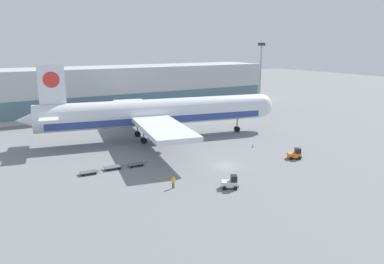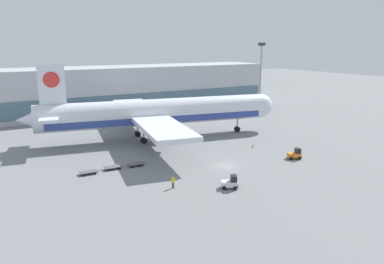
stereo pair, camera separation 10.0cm
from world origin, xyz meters
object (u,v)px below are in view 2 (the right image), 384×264
Objects in this scene: baggage_tug_mid at (295,154)px; baggage_dolly_lead at (89,172)px; airplane_main at (155,113)px; baggage_tug_foreground at (230,183)px; light_mast at (261,69)px; traffic_cone_near at (253,145)px; ground_crew_near at (173,181)px; baggage_dolly_third at (136,164)px; baggage_dolly_second at (113,167)px.

baggage_dolly_lead is (-35.57, 10.93, -0.49)m from baggage_tug_mid.
baggage_dolly_lead is (-19.55, -16.14, -5.45)m from airplane_main.
airplane_main is 20.45× the size of baggage_tug_foreground.
airplane_main is at bearing -154.06° from light_mast.
baggage_tug_mid is 3.71× the size of traffic_cone_near.
ground_crew_near is 2.37× the size of traffic_cone_near.
baggage_dolly_third is (-27.27, 10.97, -0.49)m from baggage_tug_mid.
baggage_dolly_second is (4.24, 0.41, 0.00)m from baggage_dolly_lead.
light_mast is 0.37× the size of airplane_main.
baggage_tug_mid is at bearing -15.09° from baggage_dolly_lead.
light_mast reaches higher than airplane_main.
baggage_tug_foreground reaches higher than ground_crew_near.
baggage_tug_mid is at bearing -17.90° from baggage_dolly_second.
light_mast is 57.60m from traffic_cone_near.
baggage_tug_mid reaches higher than traffic_cone_near.
baggage_dolly_third is 4.91× the size of traffic_cone_near.
ground_crew_near reaches higher than baggage_dolly_third.
baggage_dolly_lead is 33.97m from traffic_cone_near.
traffic_cone_near reaches higher than baggage_dolly_lead.
baggage_tug_foreground is 18.72m from baggage_dolly_third.
light_mast reaches higher than baggage_dolly_lead.
baggage_tug_foreground is at bearing -84.84° from airplane_main.
traffic_cone_near is (25.66, -0.70, -0.02)m from baggage_dolly_third.
baggage_dolly_lead is at bearing -129.91° from airplane_main.
traffic_cone_near is (-37.46, -42.04, -12.12)m from light_mast.
ground_crew_near is at bearing -154.59° from traffic_cone_near.
airplane_main reaches higher than ground_crew_near.
light_mast is 5.74× the size of baggage_dolly_second.
baggage_dolly_third is at bearing -114.37° from airplane_main.
light_mast is 28.20× the size of traffic_cone_near.
traffic_cone_near is at bearing 0.88° from baggage_dolly_lead.
ground_crew_near is (-10.39, -28.59, -4.78)m from airplane_main.
traffic_cone_near reaches higher than baggage_dolly_second.
baggage_dolly_second is 29.75m from traffic_cone_near.
baggage_tug_mid is 1.57× the size of ground_crew_near.
airplane_main is 22.81m from traffic_cone_near.
airplane_main is at bearing 147.55° from baggage_tug_mid.
airplane_main reaches higher than baggage_dolly_third.
baggage_tug_foreground is at bearing -135.99° from baggage_tug_mid.
ground_crew_near is (-62.27, -53.83, -11.43)m from light_mast.
baggage_tug_foreground is at bearing -52.67° from baggage_dolly_second.
airplane_main is 25.93m from baggage_dolly_lead.
traffic_cone_near is (33.97, -0.67, -0.02)m from baggage_dolly_lead.
baggage_dolly_lead is at bearing -149.92° from light_mast.
baggage_dolly_lead is 8.31m from baggage_dolly_third.
traffic_cone_near is (24.81, 11.79, -0.69)m from ground_crew_near.
baggage_tug_mid is at bearing 47.13° from baggage_tug_foreground.
baggage_dolly_third is at bearing -3.16° from baggage_dolly_second.
baggage_tug_foreground is 8.49m from ground_crew_near.
airplane_main is 20.50× the size of baggage_tug_mid.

